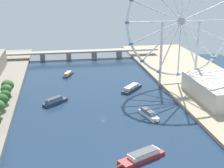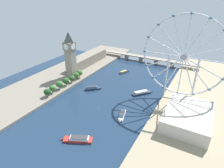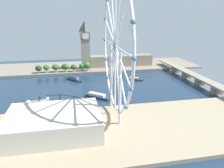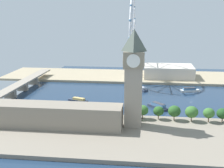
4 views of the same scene
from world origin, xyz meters
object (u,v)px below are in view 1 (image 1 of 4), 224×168
riverside_hall (223,89)px  river_bridge (81,53)px  ferris_wheel (181,22)px  tour_boat_3 (142,156)px  tour_boat_2 (149,114)px  tour_boat_4 (55,101)px  tour_boat_0 (68,74)px  tour_boat_1 (132,88)px

riverside_hall → river_bridge: (-109.73, 181.45, -2.84)m
ferris_wheel → tour_boat_3: (-72.87, -134.44, -61.30)m
riverside_hall → river_bridge: 212.07m
tour_boat_3 → river_bridge: bearing=-112.0°
riverside_hall → river_bridge: size_ratio=0.33×
riverside_hall → tour_boat_3: size_ratio=2.02×
tour_boat_2 → tour_boat_4: tour_boat_4 is taller
river_bridge → tour_boat_3: river_bridge is taller
river_bridge → tour_boat_3: bearing=-86.9°
riverside_hall → river_bridge: bearing=121.2°
river_bridge → ferris_wheel: bearing=-56.0°
riverside_hall → tour_boat_4: size_ratio=2.91×
tour_boat_3 → tour_boat_4: bearing=-88.6°
tour_boat_0 → tour_boat_3: (35.82, -185.82, 0.37)m
tour_boat_4 → river_bridge: bearing=35.7°
tour_boat_0 → tour_boat_1: (59.01, -60.52, 0.46)m
riverside_hall → tour_boat_2: bearing=-163.2°
tour_boat_2 → river_bridge: bearing=175.4°
tour_boat_0 → tour_boat_1: 84.53m
tour_boat_3 → tour_boat_0: bearing=-104.2°
river_bridge → tour_boat_2: bearing=-79.9°
river_bridge → tour_boat_4: size_ratio=8.80×
ferris_wheel → tour_boat_0: 135.11m
riverside_hall → tour_boat_4: bearing=172.8°
riverside_hall → tour_boat_4: riverside_hall is taller
ferris_wheel → tour_boat_0: (-108.69, 51.38, -61.67)m
tour_boat_2 → tour_boat_3: size_ratio=0.79×
ferris_wheel → tour_boat_1: ferris_wheel is taller
riverside_hall → tour_boat_0: (-131.07, 103.12, -9.35)m
tour_boat_0 → tour_boat_4: bearing=-168.2°
river_bridge → tour_boat_2: 206.91m
riverside_hall → tour_boat_1: 84.18m
ferris_wheel → tour_boat_4: size_ratio=4.88×
river_bridge → tour_boat_2: river_bridge is taller
ferris_wheel → river_bridge: ferris_wheel is taller
tour_boat_2 → tour_boat_3: bearing=-34.4°
tour_boat_3 → tour_boat_4: size_ratio=1.44×
riverside_hall → tour_boat_1: (-72.07, 42.60, -8.89)m
riverside_hall → tour_boat_4: (-145.76, 18.41, -8.64)m
river_bridge → tour_boat_1: size_ratio=6.95×
tour_boat_1 → tour_boat_3: size_ratio=0.88×
river_bridge → tour_boat_0: bearing=-105.2°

